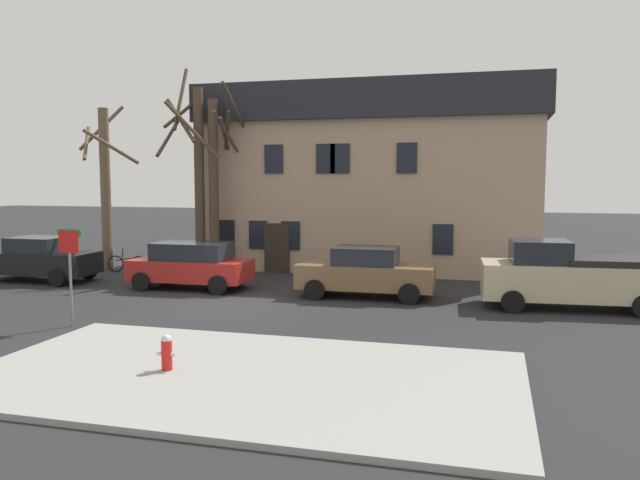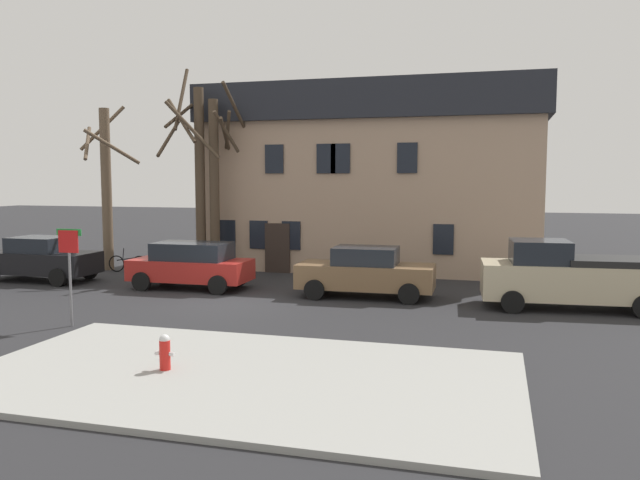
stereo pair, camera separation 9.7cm
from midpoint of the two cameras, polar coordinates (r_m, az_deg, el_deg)
name	(u,v)px [view 2 (the right image)]	position (r m, az deg, el deg)	size (l,w,h in m)	color
ground_plane	(227,303)	(20.64, -8.20, -5.66)	(120.00, 120.00, 0.00)	#262628
sidewalk_slab	(240,376)	(13.05, -6.98, -12.03)	(11.00, 6.13, 0.12)	#999993
building_main	(377,177)	(29.67, 5.25, 5.66)	(14.77, 8.25, 7.99)	tan
tree_bare_near	(106,184)	(29.12, -18.57, 4.78)	(3.06, 3.06, 7.23)	brown
tree_bare_mid	(198,171)	(27.17, -10.79, 6.11)	(3.01, 2.96, 8.64)	#4C3D2D
tree_bare_far	(214,177)	(26.98, -9.35, 5.56)	(2.74, 2.81, 7.82)	#4C3D2D
car_black_sedan	(40,259)	(27.03, -23.71, -1.56)	(4.44, 2.09, 1.73)	black
car_red_wagon	(191,265)	(23.46, -11.37, -2.17)	(4.34, 2.07, 1.69)	#AD231E
car_brown_sedan	(366,272)	(21.39, 4.25, -2.90)	(4.60, 2.08, 1.70)	brown
pickup_truck_beige	(570,276)	(20.86, 21.68, -3.04)	(5.47, 2.45, 2.11)	#C6B793
fire_hydrant	(165,351)	(13.42, -13.55, -9.70)	(0.42, 0.22, 0.73)	red
street_sign_pole	(69,258)	(18.28, -21.45, -1.53)	(0.76, 0.07, 2.65)	slate
bicycle_leaning	(128,264)	(28.32, -16.76, -2.04)	(1.74, 0.29, 1.03)	black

